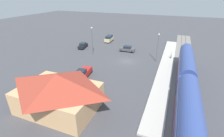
{
  "coord_description": "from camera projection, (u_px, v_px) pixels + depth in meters",
  "views": [
    {
      "loc": [
        -11.11,
        38.35,
        16.47
      ],
      "look_at": [
        1.06,
        7.53,
        1.0
      ],
      "focal_mm": 26.34,
      "sensor_mm": 36.0,
      "label": 1
    }
  ],
  "objects": [
    {
      "name": "sedan_charcoal",
      "position": [
        127.0,
        49.0,
        49.66
      ],
      "size": [
        4.53,
        2.34,
        1.74
      ],
      "color": "#47494F",
      "rests_on": "ground"
    },
    {
      "name": "passenger_train",
      "position": [
        189.0,
        121.0,
        19.01
      ],
      "size": [
        2.93,
        51.68,
        4.98
      ],
      "color": "#33478C",
      "rests_on": "railway_track"
    },
    {
      "name": "suv_tan",
      "position": [
        109.0,
        39.0,
        59.56
      ],
      "size": [
        2.24,
        5.01,
        2.22
      ],
      "color": "#C6B284",
      "rests_on": "ground"
    },
    {
      "name": "station_building",
      "position": [
        58.0,
        91.0,
        24.47
      ],
      "size": [
        12.19,
        8.92,
        5.92
      ],
      "color": "tan",
      "rests_on": "ground"
    },
    {
      "name": "ground_plane",
      "position": [
        126.0,
        61.0,
        42.98
      ],
      "size": [
        200.0,
        200.0,
        0.0
      ],
      "primitive_type": "plane",
      "color": "#424247"
    },
    {
      "name": "sedan_black",
      "position": [
        83.0,
        45.0,
        52.88
      ],
      "size": [
        2.6,
        4.75,
        1.74
      ],
      "color": "black",
      "rests_on": "ground"
    },
    {
      "name": "light_pole_near_platform",
      "position": [
        158.0,
        44.0,
        41.04
      ],
      "size": [
        0.44,
        0.44,
        7.31
      ],
      "color": "#515156",
      "rests_on": "ground"
    },
    {
      "name": "pedestrian_on_platform",
      "position": [
        171.0,
        55.0,
        43.71
      ],
      "size": [
        0.36,
        0.36,
        1.71
      ],
      "color": "#333338",
      "rests_on": "platform"
    },
    {
      "name": "railway_track",
      "position": [
        184.0,
        69.0,
        38.29
      ],
      "size": [
        4.8,
        70.0,
        0.3
      ],
      "color": "slate",
      "rests_on": "ground"
    },
    {
      "name": "pickup_red",
      "position": [
        83.0,
        73.0,
        34.5
      ],
      "size": [
        2.62,
        5.6,
        2.14
      ],
      "color": "red",
      "rests_on": "ground"
    },
    {
      "name": "light_pole_lot_center",
      "position": [
        92.0,
        38.0,
        45.83
      ],
      "size": [
        0.44,
        0.44,
        7.81
      ],
      "color": "#515156",
      "rests_on": "ground"
    },
    {
      "name": "platform",
      "position": [
        166.0,
        67.0,
        39.59
      ],
      "size": [
        3.2,
        46.0,
        0.3
      ],
      "color": "#B7B2A8",
      "rests_on": "ground"
    }
  ]
}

